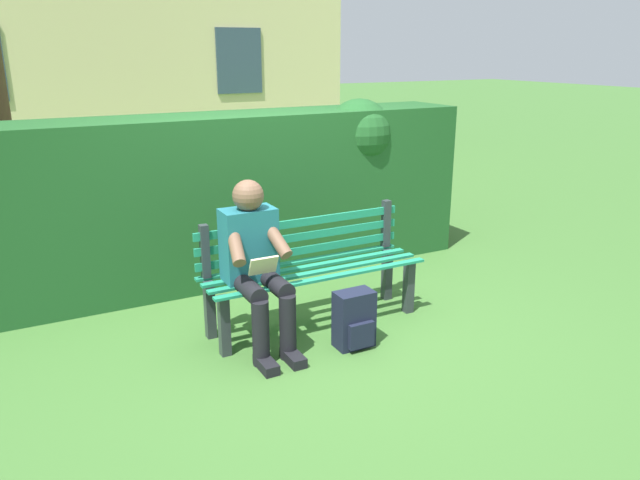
# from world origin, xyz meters

# --- Properties ---
(ground) EXTENTS (60.00, 60.00, 0.00)m
(ground) POSITION_xyz_m (0.00, 0.00, 0.00)
(ground) COLOR #3D6B2D
(park_bench) EXTENTS (1.72, 0.47, 0.86)m
(park_bench) POSITION_xyz_m (0.00, -0.07, 0.45)
(park_bench) COLOR #2D3338
(park_bench) RESTS_ON ground
(person_seated) EXTENTS (0.44, 0.73, 1.19)m
(person_seated) POSITION_xyz_m (0.51, 0.10, 0.63)
(person_seated) COLOR #1E6672
(person_seated) RESTS_ON ground
(hedge_backdrop) EXTENTS (4.93, 0.79, 1.60)m
(hedge_backdrop) POSITION_xyz_m (0.32, -1.33, 0.79)
(hedge_backdrop) COLOR #1E5123
(hedge_backdrop) RESTS_ON ground
(backpack) EXTENTS (0.28, 0.24, 0.42)m
(backpack) POSITION_xyz_m (-0.08, 0.46, 0.20)
(backpack) COLOR #191E33
(backpack) RESTS_ON ground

